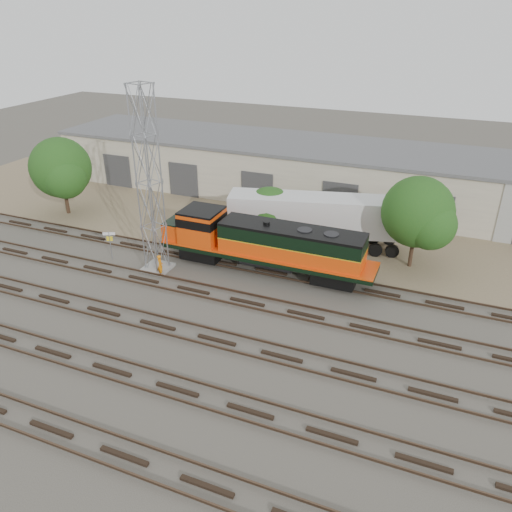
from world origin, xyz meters
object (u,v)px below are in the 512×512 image
at_px(worker, 160,265).
at_px(signal_tower, 150,186).
at_px(locomotive, 263,243).
at_px(semi_trailer, 320,216).

bearing_deg(worker, signal_tower, -4.59).
relative_size(locomotive, signal_tower, 1.21).
height_order(signal_tower, worker, signal_tower).
xyz_separation_m(locomotive, worker, (-6.52, -3.42, -1.41)).
height_order(worker, semi_trailer, semi_trailer).
relative_size(signal_tower, semi_trailer, 0.94).
xyz_separation_m(locomotive, semi_trailer, (2.65, 5.58, 0.43)).
bearing_deg(worker, semi_trailer, -95.00).
relative_size(locomotive, worker, 9.83).
bearing_deg(signal_tower, locomotive, 20.00).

